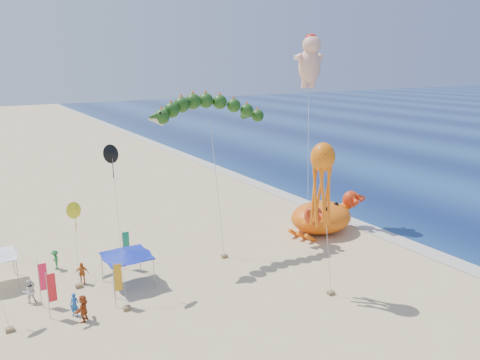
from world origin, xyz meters
The scene contains 10 objects.
ground centered at (0.00, 0.00, 0.00)m, with size 320.00×320.00×0.00m, color #D1B784.
foam_strip centered at (12.00, 0.00, 0.01)m, with size 320.00×320.00×0.00m, color silver.
crab_inflatable centered at (7.40, 2.40, 1.60)m, with size 8.28×6.53×3.63m.
dragon_kite centered at (-3.71, 4.14, 11.85)m, with size 10.93×3.97×13.05m.
cherub_kite centered at (8.49, 6.30, 16.04)m, with size 4.21×5.12×18.44m.
octopus_kite centered at (-0.90, -6.69, 8.36)m, with size 1.76×1.66×10.78m.
canopy_blue centered at (-11.90, 1.55, 2.44)m, with size 3.50×3.50×2.71m.
feather_flags centered at (-14.94, 0.96, 2.01)m, with size 7.10×5.54×3.20m.
beachgoers centered at (-16.27, 1.84, 0.84)m, with size 4.69×10.19×1.76m.
small_kites centered at (-15.90, 2.60, 6.53)m, with size 9.80×8.18×10.56m.
Camera 1 is at (-21.29, -29.58, 15.96)m, focal length 35.00 mm.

